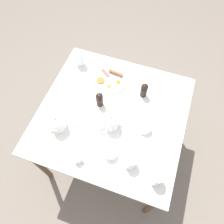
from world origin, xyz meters
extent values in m
plane|color=#70665B|center=(0.00, 0.00, 0.00)|extent=(8.00, 8.00, 0.00)
cube|color=silver|center=(0.00, 0.00, 0.70)|extent=(1.00, 0.96, 0.03)
cylinder|color=brown|center=(-0.45, -0.43, 0.34)|extent=(0.04, 0.04, 0.68)
cylinder|color=brown|center=(0.45, -0.43, 0.34)|extent=(0.04, 0.04, 0.68)
cylinder|color=brown|center=(-0.45, 0.43, 0.34)|extent=(0.04, 0.04, 0.68)
cylinder|color=brown|center=(0.45, 0.43, 0.34)|extent=(0.04, 0.04, 0.68)
cylinder|color=white|center=(-0.11, 0.26, 0.72)|extent=(0.26, 0.26, 0.01)
cylinder|color=white|center=(-0.09, 0.20, 0.72)|extent=(0.07, 0.07, 0.00)
sphere|color=yellow|center=(-0.09, 0.20, 0.73)|extent=(0.03, 0.03, 0.03)
cylinder|color=white|center=(-0.04, 0.26, 0.72)|extent=(0.07, 0.07, 0.00)
sphere|color=yellow|center=(-0.04, 0.26, 0.73)|extent=(0.03, 0.03, 0.03)
cylinder|color=brown|center=(-0.08, 0.33, 0.74)|extent=(0.11, 0.04, 0.03)
cube|color=#B74C42|center=(-0.16, 0.31, 0.73)|extent=(0.09, 0.07, 0.01)
cylinder|color=#D16023|center=(-0.17, 0.23, 0.73)|extent=(0.06, 0.06, 0.01)
cylinder|color=white|center=(0.03, -0.09, 0.76)|extent=(0.10, 0.10, 0.11)
cylinder|color=white|center=(0.03, -0.09, 0.82)|extent=(0.07, 0.07, 0.01)
sphere|color=white|center=(0.03, -0.09, 0.84)|extent=(0.02, 0.02, 0.02)
cone|color=white|center=(0.08, -0.05, 0.78)|extent=(0.06, 0.05, 0.05)
torus|color=white|center=(-0.02, -0.12, 0.76)|extent=(0.07, 0.06, 0.09)
cylinder|color=white|center=(-0.30, -0.21, 0.76)|extent=(0.10, 0.10, 0.11)
cylinder|color=white|center=(-0.30, -0.21, 0.82)|extent=(0.07, 0.07, 0.01)
sphere|color=white|center=(-0.30, -0.21, 0.84)|extent=(0.02, 0.02, 0.02)
cone|color=white|center=(-0.36, -0.25, 0.78)|extent=(0.06, 0.05, 0.05)
torus|color=white|center=(-0.25, -0.18, 0.76)|extent=(0.08, 0.05, 0.09)
cylinder|color=white|center=(0.09, -0.28, 0.71)|extent=(0.15, 0.15, 0.01)
cylinder|color=white|center=(0.09, -0.28, 0.74)|extent=(0.08, 0.08, 0.05)
cylinder|color=olive|center=(0.09, -0.28, 0.74)|extent=(0.07, 0.07, 0.04)
torus|color=white|center=(0.05, -0.26, 0.74)|extent=(0.04, 0.02, 0.04)
cylinder|color=white|center=(0.25, -0.05, 0.71)|extent=(0.15, 0.15, 0.01)
cylinder|color=white|center=(0.25, -0.05, 0.74)|extent=(0.08, 0.08, 0.05)
cylinder|color=olive|center=(0.25, -0.05, 0.74)|extent=(0.07, 0.07, 0.04)
torus|color=white|center=(0.20, -0.04, 0.74)|extent=(0.04, 0.01, 0.04)
cylinder|color=white|center=(-0.39, 0.34, 0.77)|extent=(0.08, 0.08, 0.12)
cylinder|color=white|center=(0.39, -0.34, 0.76)|extent=(0.08, 0.08, 0.10)
cylinder|color=white|center=(0.22, -0.30, 0.76)|extent=(0.08, 0.08, 0.10)
cylinder|color=white|center=(-0.09, -0.38, 0.74)|extent=(0.05, 0.05, 0.05)
torus|color=white|center=(-0.06, -0.38, 0.74)|extent=(0.04, 0.01, 0.04)
cylinder|color=black|center=(-0.11, 0.04, 0.75)|extent=(0.05, 0.05, 0.08)
sphere|color=black|center=(-0.11, 0.04, 0.81)|extent=(0.05, 0.05, 0.05)
cylinder|color=black|center=(0.16, 0.22, 0.75)|extent=(0.05, 0.05, 0.08)
sphere|color=black|center=(0.16, 0.22, 0.81)|extent=(0.05, 0.05, 0.05)
cube|color=silver|center=(0.39, 0.08, 0.71)|extent=(0.09, 0.15, 0.00)
cube|color=silver|center=(0.36, 0.34, 0.71)|extent=(0.18, 0.09, 0.00)
cube|color=silver|center=(0.37, -0.20, 0.71)|extent=(0.15, 0.06, 0.00)
camera|label=1|loc=(0.24, -0.68, 2.04)|focal=35.00mm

